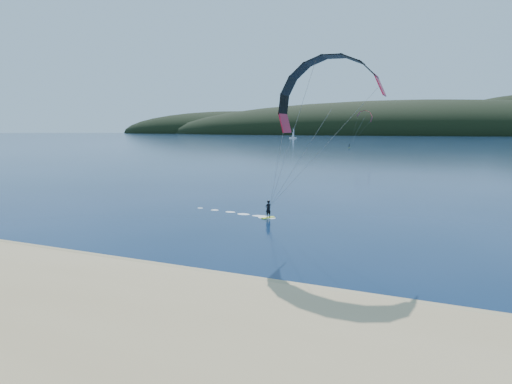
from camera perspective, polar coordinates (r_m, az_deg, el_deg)
ground at (r=26.81m, az=-16.70°, el=-13.09°), size 1800.00×1800.00×0.00m
wet_sand at (r=30.15m, az=-11.16°, el=-10.35°), size 220.00×2.50×0.10m
headland at (r=764.52m, az=22.03°, el=7.09°), size 1200.00×310.00×140.00m
kitesurfer_near at (r=37.80m, az=9.62°, el=10.37°), size 23.76×9.27×15.65m
kitesurfer_far at (r=220.83m, az=14.19°, el=9.46°), size 12.26×5.41×17.98m
sailboat at (r=432.82m, az=4.95°, el=7.21°), size 7.72×4.93×10.91m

